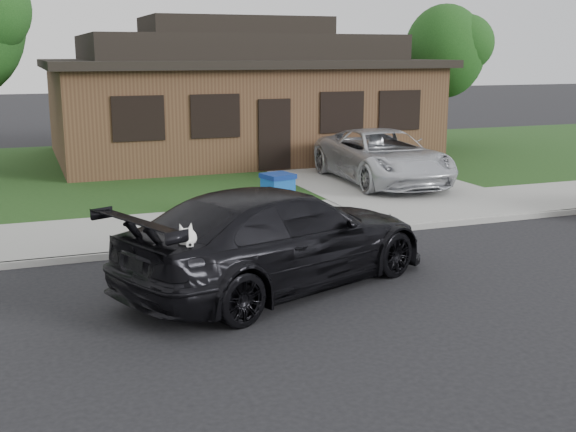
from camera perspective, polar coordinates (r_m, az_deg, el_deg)
name	(u,v)px	position (r m, az deg, el deg)	size (l,w,h in m)	color
ground	(268,310)	(10.44, -1.62, -7.47)	(120.00, 120.00, 0.00)	black
sidewalk	(189,229)	(15.04, -7.83, -1.00)	(60.00, 3.00, 0.12)	gray
curb	(207,246)	(13.63, -6.42, -2.41)	(60.00, 0.12, 0.12)	gray
lawn	(130,170)	(22.77, -12.35, 3.53)	(60.00, 13.00, 0.13)	#193814
driveway	(349,174)	(21.63, 4.81, 3.32)	(4.50, 13.00, 0.14)	gray
sedan	(278,238)	(11.27, -0.79, -1.74)	(5.85, 4.12, 1.57)	black
minivan	(382,156)	(19.85, 7.47, 4.70)	(2.37, 5.14, 1.43)	silver
recycling_bin	(278,196)	(15.40, -0.80, 1.58)	(0.71, 0.71, 0.99)	#0D4796
house	(236,96)	(25.34, -4.17, 9.42)	(12.60, 8.60, 4.65)	#422B1C
tree_1	(449,50)	(28.18, 12.63, 12.70)	(3.15, 3.00, 5.25)	#332114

